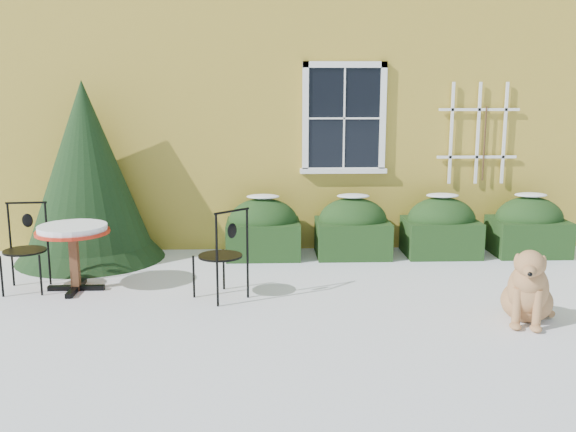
{
  "coord_description": "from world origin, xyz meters",
  "views": [
    {
      "loc": [
        -0.29,
        -6.52,
        2.37
      ],
      "look_at": [
        0.0,
        1.0,
        0.9
      ],
      "focal_mm": 40.0,
      "sensor_mm": 36.0,
      "label": 1
    }
  ],
  "objects_px": {
    "patio_chair_far": "(25,247)",
    "dog": "(528,292)",
    "patio_chair_near": "(223,254)",
    "evergreen_shrub": "(88,189)",
    "bistro_table": "(73,236)"
  },
  "relations": [
    {
      "from": "evergreen_shrub",
      "to": "patio_chair_near",
      "type": "distance_m",
      "value": 2.8
    },
    {
      "from": "patio_chair_far",
      "to": "evergreen_shrub",
      "type": "bearing_deg",
      "value": 70.0
    },
    {
      "from": "bistro_table",
      "to": "patio_chair_far",
      "type": "height_order",
      "value": "patio_chair_far"
    },
    {
      "from": "evergreen_shrub",
      "to": "patio_chair_far",
      "type": "distance_m",
      "value": 1.57
    },
    {
      "from": "bistro_table",
      "to": "dog",
      "type": "bearing_deg",
      "value": -14.6
    },
    {
      "from": "bistro_table",
      "to": "evergreen_shrub",
      "type": "bearing_deg",
      "value": 97.81
    },
    {
      "from": "patio_chair_far",
      "to": "dog",
      "type": "relative_size",
      "value": 1.17
    },
    {
      "from": "bistro_table",
      "to": "patio_chair_near",
      "type": "distance_m",
      "value": 1.85
    },
    {
      "from": "evergreen_shrub",
      "to": "bistro_table",
      "type": "bearing_deg",
      "value": -82.19
    },
    {
      "from": "patio_chair_near",
      "to": "dog",
      "type": "height_order",
      "value": "patio_chair_near"
    },
    {
      "from": "evergreen_shrub",
      "to": "dog",
      "type": "relative_size",
      "value": 2.8
    },
    {
      "from": "patio_chair_near",
      "to": "dog",
      "type": "bearing_deg",
      "value": 121.68
    },
    {
      "from": "bistro_table",
      "to": "patio_chair_far",
      "type": "bearing_deg",
      "value": 173.65
    },
    {
      "from": "evergreen_shrub",
      "to": "patio_chair_far",
      "type": "relative_size",
      "value": 2.4
    },
    {
      "from": "evergreen_shrub",
      "to": "patio_chair_near",
      "type": "relative_size",
      "value": 2.36
    }
  ]
}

